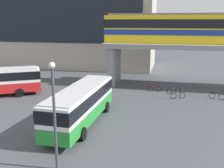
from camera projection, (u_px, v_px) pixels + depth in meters
The scene contains 11 objects.
ground_plane at pixel (98, 93), 33.07m from camera, with size 120.00×120.00×0.00m, color #47494F.
station_building at pixel (78, 18), 51.12m from camera, with size 28.79×12.07×18.17m.
elevated_platform at pixel (209, 51), 34.67m from camera, with size 27.24×5.63×5.75m.
train at pixel (199, 28), 34.29m from camera, with size 24.34×2.96×3.84m.
bus_main at pixel (81, 102), 22.79m from camera, with size 3.04×11.12×3.22m.
bicycle_brown at pixel (178, 95), 30.63m from camera, with size 1.66×0.77×1.04m.
bicycle_red at pixel (154, 89), 33.67m from camera, with size 1.78×0.32×1.04m.
bicycle_blue at pixel (174, 90), 32.81m from camera, with size 1.73×0.57×1.04m.
bicycle_black at pixel (217, 96), 30.44m from camera, with size 1.68×0.74×1.04m.
pedestrian_by_bike_rack at pixel (74, 90), 31.25m from camera, with size 0.37×0.46×1.68m.
lamp_post at pixel (54, 109), 15.27m from camera, with size 0.36×0.36×6.48m.
Camera 1 is at (8.53, -20.81, 8.69)m, focal length 43.21 mm.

